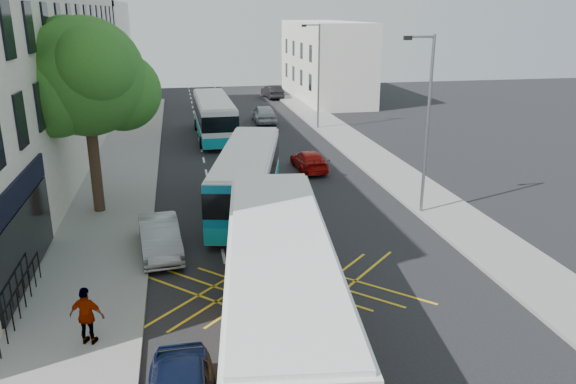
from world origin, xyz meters
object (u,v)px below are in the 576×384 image
distant_car_dark (272,92)px  red_hatchback (309,161)px  bus_near (280,292)px  street_tree (85,78)px  parked_car_silver (160,237)px  lamp_near (426,117)px  pedestrian_far (87,316)px  lamp_far (317,71)px  distant_car_grey (215,101)px  bus_far (214,117)px  distant_car_silver (264,114)px  bus_mid (248,178)px

distant_car_dark → red_hatchback: bearing=78.1°
bus_near → red_hatchback: size_ratio=3.09×
bus_near → distant_car_dark: bus_near is taller
street_tree → distant_car_dark: 37.46m
parked_car_silver → red_hatchback: bearing=45.7°
lamp_near → pedestrian_far: 16.45m
pedestrian_far → bus_near: bearing=-173.1°
lamp_near → lamp_far: (0.00, 20.00, 0.00)m
bus_near → distant_car_grey: (1.08, 41.58, -1.10)m
parked_car_silver → bus_near: bearing=-70.7°
lamp_far → lamp_near: bearing=-90.0°
red_hatchback → distant_car_dark: bearing=-96.7°
lamp_far → pedestrian_far: lamp_far is taller
street_tree → red_hatchback: (11.39, 5.44, -5.71)m
pedestrian_far → lamp_far: bearing=-96.9°
lamp_near → distant_car_grey: lamp_near is taller
parked_car_silver → bus_far: bearing=74.5°
distant_car_dark → parked_car_silver: bearing=67.6°
red_hatchback → distant_car_silver: bearing=-90.1°
lamp_far → bus_near: bearing=-105.8°
bus_far → parked_car_silver: (-3.57, -20.84, -0.88)m
red_hatchback → distant_car_dark: size_ratio=0.93×
bus_far → pedestrian_far: size_ratio=6.17×
lamp_far → bus_mid: bearing=-113.6°
lamp_near → bus_near: size_ratio=0.64×
bus_far → distant_car_silver: (4.53, 5.08, -0.81)m
distant_car_silver → parked_car_silver: bearing=72.7°
street_tree → lamp_near: (14.71, -2.97, -1.68)m
distant_car_silver → lamp_near: bearing=98.9°
distant_car_silver → lamp_far: bearing=135.1°
street_tree → distant_car_dark: size_ratio=2.05×
bus_mid → bus_far: bus_far is taller
red_hatchback → distant_car_silver: distant_car_silver is taller
lamp_near → lamp_far: 20.00m
distant_car_grey → pedestrian_far: bearing=-92.9°
lamp_far → red_hatchback: lamp_far is taller
bus_near → lamp_near: bearing=55.8°
parked_car_silver → lamp_far: bearing=56.3°
street_tree → distant_car_dark: bearing=67.8°
lamp_far → parked_car_silver: (-11.80, -22.23, -3.92)m
lamp_near → bus_far: size_ratio=0.75×
distant_car_dark → pedestrian_far: bearing=67.5°
parked_car_silver → pedestrian_far: size_ratio=2.44×
lamp_near → pedestrian_far: lamp_near is taller
distant_car_grey → pedestrian_far: pedestrian_far is taller
pedestrian_far → distant_car_dark: bearing=-87.2°
red_hatchback → street_tree: bearing=24.0°
bus_far → distant_car_dark: (7.53, 18.65, -0.86)m
lamp_near → bus_far: (-8.22, 18.61, -3.05)m
red_hatchback → distant_car_grey: distant_car_grey is taller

